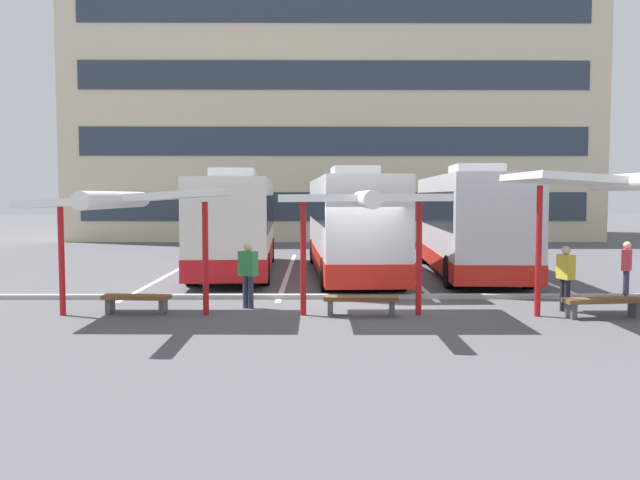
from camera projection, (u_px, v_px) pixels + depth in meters
ground_plane at (358, 303)px, 17.32m from camera, size 160.00×160.00×0.00m
terminal_building at (332, 95)px, 46.01m from camera, size 32.95×13.36×22.24m
coach_bus_0 at (236, 225)px, 24.22m from camera, size 2.98×10.49×3.72m
coach_bus_1 at (350, 225)px, 23.45m from camera, size 2.96×11.41×3.75m
coach_bus_2 at (468, 223)px, 23.66m from camera, size 3.14×10.72×3.83m
lane_stripe_0 at (173, 272)px, 24.38m from camera, size 0.16×14.00×0.01m
lane_stripe_1 at (288, 272)px, 24.41m from camera, size 0.16×14.00×0.01m
lane_stripe_2 at (403, 272)px, 24.44m from camera, size 0.16×14.00×0.01m
lane_stripe_3 at (518, 272)px, 24.47m from camera, size 0.16×14.00×0.01m
waiting_shelter_0 at (129, 201)px, 15.18m from camera, size 4.36×4.91×2.97m
bench_0 at (136, 300)px, 15.80m from camera, size 1.62×0.55×0.45m
waiting_shelter_1 at (362, 201)px, 15.19m from camera, size 3.71×4.68×2.91m
bench_1 at (361, 301)px, 15.58m from camera, size 1.76×0.52×0.45m
waiting_shelter_2 at (608, 185)px, 15.02m from camera, size 3.90×5.01×3.33m
bench_2 at (603, 303)px, 15.29m from camera, size 1.89×0.66×0.45m
platform_kerb at (356, 296)px, 18.13m from camera, size 44.00×0.24×0.12m
waiting_passenger_0 at (566, 274)px, 16.05m from camera, size 0.33×0.50×1.60m
waiting_passenger_1 at (627, 266)px, 18.11m from camera, size 0.42×0.50×1.56m
waiting_passenger_2 at (248, 270)px, 16.52m from camera, size 0.52×0.45×1.65m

